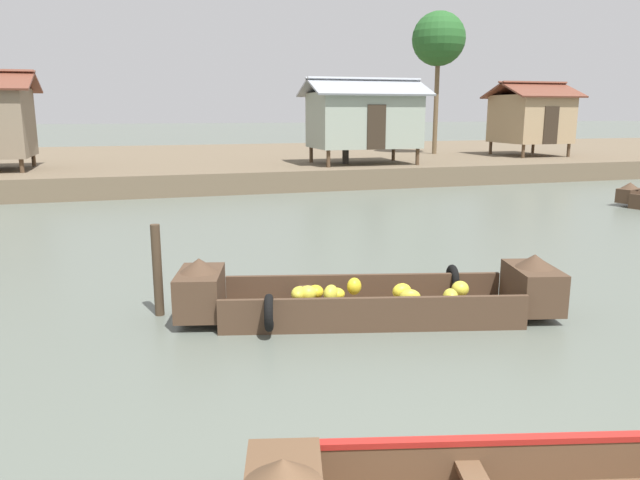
{
  "coord_description": "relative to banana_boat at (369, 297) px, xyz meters",
  "views": [
    {
      "loc": [
        -2.35,
        -2.49,
        3.04
      ],
      "look_at": [
        0.73,
        7.65,
        0.76
      ],
      "focal_mm": 33.73,
      "sensor_mm": 36.0,
      "label": 1
    }
  ],
  "objects": [
    {
      "name": "stilt_house_right",
      "position": [
        16.13,
        18.69,
        2.41
      ],
      "size": [
        3.73,
        3.74,
        3.7
      ],
      "color": "#4C3826",
      "rests_on": "riverbank_strip"
    },
    {
      "name": "vendor_person",
      "position": [
        5.49,
        16.76,
        1.42
      ],
      "size": [
        0.44,
        0.44,
        1.66
      ],
      "color": "#332D28",
      "rests_on": "riverbank_strip"
    },
    {
      "name": "banana_boat",
      "position": [
        0.0,
        0.0,
        0.0
      ],
      "size": [
        5.72,
        2.42,
        0.95
      ],
      "color": "#473323",
      "rests_on": "ground"
    },
    {
      "name": "ground_plane",
      "position": [
        -0.84,
        4.48,
        -0.32
      ],
      "size": [
        300.0,
        300.0,
        0.0
      ],
      "primitive_type": "plane",
      "color": "#596056"
    },
    {
      "name": "mooring_post",
      "position": [
        -3.0,
        1.04,
        0.38
      ],
      "size": [
        0.14,
        0.14,
        1.4
      ],
      "primitive_type": "cylinder",
      "color": "#423323",
      "rests_on": "ground"
    },
    {
      "name": "stilt_house_mid_right",
      "position": [
        6.22,
        16.53,
        2.41
      ],
      "size": [
        5.06,
        3.41,
        3.63
      ],
      "color": "#4C3826",
      "rests_on": "riverbank_strip"
    },
    {
      "name": "palm_tree_near",
      "position": [
        12.08,
        21.22,
        6.33
      ],
      "size": [
        2.75,
        2.75,
        7.26
      ],
      "color": "brown",
      "rests_on": "riverbank_strip"
    },
    {
      "name": "riverbank_strip",
      "position": [
        -0.84,
        23.99,
        0.08
      ],
      "size": [
        160.0,
        20.0,
        0.81
      ],
      "primitive_type": "cube",
      "color": "brown",
      "rests_on": "ground"
    }
  ]
}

